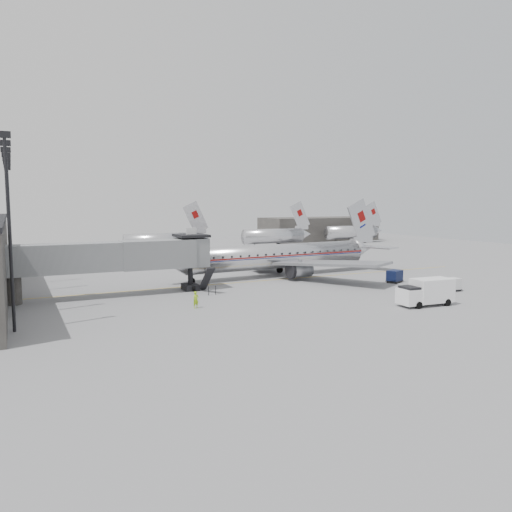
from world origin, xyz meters
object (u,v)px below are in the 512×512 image
(airliner, at_px, (282,256))
(ramp_worker, at_px, (196,300))
(service_van, at_px, (426,292))
(baggage_cart_navy, at_px, (395,276))
(baggage_cart_white, at_px, (452,284))

(airliner, bearing_deg, ramp_worker, -143.26)
(service_van, height_order, baggage_cart_navy, service_van)
(service_van, distance_m, baggage_cart_navy, 14.03)
(service_van, relative_size, baggage_cart_navy, 2.42)
(airliner, distance_m, service_van, 23.90)
(airliner, bearing_deg, service_van, -86.98)
(airliner, distance_m, baggage_cart_navy, 15.16)
(service_van, height_order, ramp_worker, service_van)
(airliner, relative_size, service_van, 5.96)
(baggage_cart_white, relative_size, ramp_worker, 1.20)
(baggage_cart_white, distance_m, ramp_worker, 29.27)
(baggage_cart_navy, bearing_deg, ramp_worker, 166.89)
(baggage_cart_white, bearing_deg, service_van, -148.40)
(baggage_cart_navy, bearing_deg, service_van, -140.05)
(baggage_cart_white, bearing_deg, ramp_worker, 175.16)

